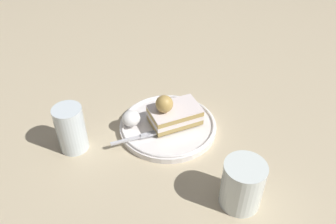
# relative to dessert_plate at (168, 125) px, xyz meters

# --- Properties ---
(ground_plane) EXTENTS (2.40, 2.40, 0.00)m
(ground_plane) POSITION_rel_dessert_plate_xyz_m (0.01, -0.02, -0.01)
(ground_plane) COLOR #C4B18D
(dessert_plate) EXTENTS (0.22, 0.22, 0.02)m
(dessert_plate) POSITION_rel_dessert_plate_xyz_m (0.00, 0.00, 0.00)
(dessert_plate) COLOR white
(dessert_plate) RESTS_ON ground_plane
(cake_slice) EXTENTS (0.13, 0.11, 0.08)m
(cake_slice) POSITION_rel_dessert_plate_xyz_m (0.01, -0.01, 0.03)
(cake_slice) COLOR tan
(cake_slice) RESTS_ON dessert_plate
(whipped_cream_dollop) EXTENTS (0.04, 0.04, 0.03)m
(whipped_cream_dollop) POSITION_rel_dessert_plate_xyz_m (-0.06, 0.06, 0.03)
(whipped_cream_dollop) COLOR white
(whipped_cream_dollop) RESTS_ON dessert_plate
(fork) EXTENTS (0.10, 0.06, 0.00)m
(fork) POSITION_rel_dessert_plate_xyz_m (-0.08, 0.02, 0.01)
(fork) COLOR silver
(fork) RESTS_ON dessert_plate
(drink_glass_near) EXTENTS (0.07, 0.07, 0.09)m
(drink_glass_near) POSITION_rel_dessert_plate_xyz_m (-0.06, -0.23, 0.03)
(drink_glass_near) COLOR white
(drink_glass_near) RESTS_ON ground_plane
(drink_glass_far) EXTENTS (0.06, 0.06, 0.10)m
(drink_glass_far) POSITION_rel_dessert_plate_xyz_m (-0.18, 0.11, 0.04)
(drink_glass_far) COLOR silver
(drink_glass_far) RESTS_ON ground_plane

